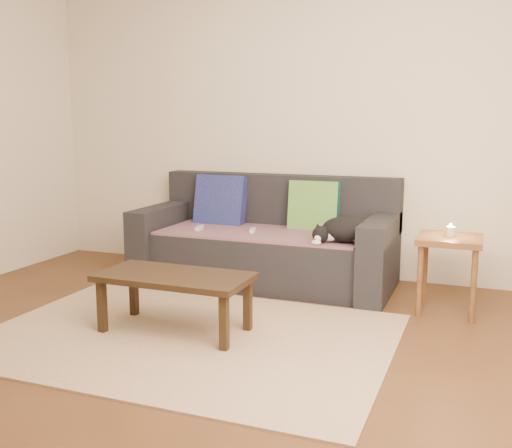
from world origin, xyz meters
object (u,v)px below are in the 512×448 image
(coffee_table, at_px, (175,281))
(wii_remote_b, at_px, (253,230))
(cat, at_px, (344,230))
(side_table, at_px, (449,250))
(sofa, at_px, (267,245))
(wii_remote_a, at_px, (199,228))

(coffee_table, bearing_deg, wii_remote_b, 87.85)
(cat, height_order, side_table, cat)
(cat, relative_size, side_table, 0.81)
(sofa, relative_size, side_table, 3.88)
(cat, bearing_deg, side_table, 0.40)
(sofa, distance_m, wii_remote_a, 0.58)
(sofa, relative_size, coffee_table, 2.19)
(wii_remote_b, bearing_deg, sofa, -36.43)
(sofa, bearing_deg, wii_remote_a, -157.08)
(coffee_table, bearing_deg, side_table, 34.09)
(wii_remote_a, bearing_deg, side_table, -103.73)
(cat, height_order, coffee_table, cat)
(wii_remote_a, bearing_deg, sofa, -78.20)
(sofa, relative_size, wii_remote_a, 14.00)
(wii_remote_b, distance_m, coffee_table, 1.22)
(side_table, xyz_separation_m, coffee_table, (-1.58, -1.07, -0.11))
(side_table, bearing_deg, wii_remote_a, 177.38)
(cat, xyz_separation_m, wii_remote_a, (-1.23, 0.07, -0.08))
(wii_remote_b, bearing_deg, coffee_table, 162.96)
(sofa, xyz_separation_m, coffee_table, (-0.11, -1.38, 0.03))
(sofa, xyz_separation_m, wii_remote_b, (-0.06, -0.16, 0.15))
(wii_remote_b, height_order, side_table, side_table)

